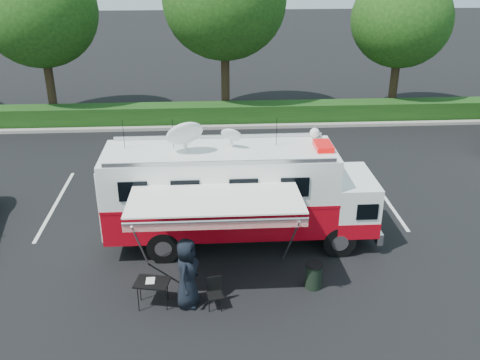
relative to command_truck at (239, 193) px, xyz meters
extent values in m
plane|color=black|center=(0.07, 0.00, -1.69)|extent=(120.00, 120.00, 0.00)
cube|color=#9E998E|center=(4.07, 11.00, -1.62)|extent=(60.00, 0.35, 0.15)
cube|color=black|center=(4.07, 11.90, -1.19)|extent=(60.00, 1.20, 1.00)
cylinder|color=black|center=(-8.93, 13.00, 0.51)|extent=(0.44, 0.44, 4.40)
ellipsoid|color=#14380F|center=(-8.93, 13.00, 3.77)|extent=(5.63, 5.63, 5.35)
cylinder|color=black|center=(0.07, 13.00, 0.71)|extent=(0.44, 0.44, 4.80)
ellipsoid|color=#14380F|center=(0.07, 13.00, 4.26)|extent=(6.14, 6.14, 5.84)
cylinder|color=black|center=(9.07, 13.00, 0.31)|extent=(0.44, 0.44, 4.00)
ellipsoid|color=#14380F|center=(9.07, 13.00, 3.27)|extent=(5.12, 5.12, 4.86)
cube|color=silver|center=(-6.43, 3.00, -1.69)|extent=(0.12, 5.50, 0.01)
cube|color=silver|center=(-0.43, 3.00, -1.69)|extent=(0.12, 5.50, 0.01)
cube|color=silver|center=(5.57, 3.00, -1.69)|extent=(0.12, 5.50, 0.01)
cube|color=black|center=(0.07, 0.00, -1.20)|extent=(7.72, 1.26, 0.27)
cylinder|color=black|center=(2.94, -0.99, -1.20)|extent=(0.99, 0.29, 0.99)
cylinder|color=black|center=(2.94, 0.99, -1.20)|extent=(0.99, 0.29, 0.99)
cylinder|color=black|center=(-2.26, -0.99, -1.20)|extent=(0.99, 0.29, 0.99)
cylinder|color=black|center=(-2.26, 0.99, -1.20)|extent=(0.99, 0.29, 0.99)
cube|color=silver|center=(4.16, 0.00, -1.15)|extent=(0.18, 2.24, 0.36)
cube|color=white|center=(3.48, 0.00, -0.30)|extent=(1.26, 2.24, 1.53)
cube|color=#AB0613|center=(3.48, 0.00, -0.84)|extent=(1.27, 2.26, 0.49)
cube|color=black|center=(4.07, 0.00, -0.03)|extent=(0.11, 1.94, 0.63)
cube|color=#AB0613|center=(-0.56, 0.00, -0.52)|extent=(6.82, 2.24, 1.08)
cube|color=#AB0613|center=(-0.56, 0.00, 0.01)|extent=(6.84, 2.26, 0.09)
cube|color=white|center=(-0.56, 0.00, 0.69)|extent=(6.82, 2.24, 1.26)
cube|color=white|center=(-0.56, 0.00, 1.35)|extent=(6.82, 2.24, 0.07)
cube|color=#CC0505|center=(2.49, 0.00, 1.48)|extent=(0.49, 0.85, 0.14)
sphere|color=white|center=(2.41, 0.90, 1.57)|extent=(0.31, 0.31, 0.31)
ellipsoid|color=white|center=(-1.54, -0.13, 1.99)|extent=(1.08, 1.08, 0.32)
ellipsoid|color=white|center=(-0.20, 0.18, 1.81)|extent=(0.63, 0.63, 0.18)
cylinder|color=black|center=(-3.34, 0.36, 1.81)|extent=(0.02, 0.02, 0.90)
cylinder|color=black|center=(-1.90, 0.36, 1.81)|extent=(0.02, 0.02, 0.90)
cylinder|color=black|center=(1.15, 0.36, 1.81)|extent=(0.02, 0.02, 0.90)
cube|color=white|center=(-0.74, -2.20, 0.91)|extent=(4.49, 2.15, 0.19)
cube|color=red|center=(-0.74, -3.26, 0.75)|extent=(4.49, 0.04, 0.25)
cylinder|color=#B2B2B7|center=(-0.74, -3.28, 0.86)|extent=(4.49, 0.07, 0.07)
cylinder|color=#B2B2B7|center=(-2.73, -2.27, -0.41)|extent=(0.05, 2.34, 2.59)
cylinder|color=#B2B2B7|center=(1.26, -2.27, -0.41)|extent=(0.05, 2.34, 2.59)
imported|color=black|center=(-1.50, -3.08, -1.69)|extent=(0.83, 1.07, 1.93)
cube|color=black|center=(-2.40, -3.07, -0.98)|extent=(0.97, 0.78, 0.04)
cylinder|color=black|center=(-2.76, -3.30, -1.33)|extent=(0.02, 0.02, 0.71)
cylinder|color=black|center=(-2.76, -2.85, -1.33)|extent=(0.02, 0.02, 0.71)
cylinder|color=black|center=(-2.04, -3.30, -1.33)|extent=(0.02, 0.02, 0.71)
cylinder|color=black|center=(-2.04, -2.85, -1.33)|extent=(0.02, 0.02, 0.71)
cube|color=silver|center=(-2.45, -3.02, -0.96)|extent=(0.22, 0.30, 0.01)
cube|color=black|center=(-0.80, -3.28, -1.30)|extent=(0.46, 0.46, 0.03)
cube|color=black|center=(-0.80, -3.09, -1.08)|extent=(0.39, 0.11, 0.44)
cylinder|color=black|center=(-0.96, -3.44, -1.49)|extent=(0.02, 0.02, 0.39)
cylinder|color=black|center=(-0.96, -3.13, -1.49)|extent=(0.02, 0.02, 0.39)
cylinder|color=black|center=(-0.65, -3.44, -1.49)|extent=(0.02, 0.02, 0.39)
cylinder|color=black|center=(-0.65, -3.13, -1.49)|extent=(0.02, 0.02, 0.39)
cylinder|color=black|center=(1.89, -2.53, -1.34)|extent=(0.45, 0.45, 0.70)
cylinder|color=black|center=(1.89, -2.53, -0.97)|extent=(0.49, 0.49, 0.04)
camera|label=1|loc=(-0.85, -14.53, 7.04)|focal=40.00mm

